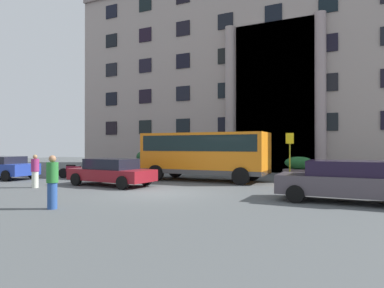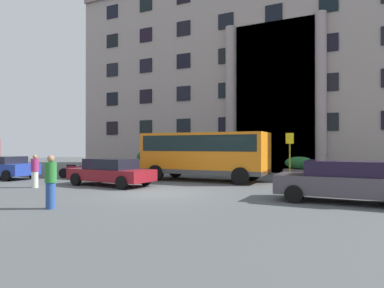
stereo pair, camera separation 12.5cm
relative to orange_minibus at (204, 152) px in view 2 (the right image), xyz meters
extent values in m
cube|color=#4D5153|center=(0.38, -5.50, -1.69)|extent=(80.00, 64.00, 0.12)
cube|color=gray|center=(0.38, 12.00, 6.64)|extent=(33.01, 9.00, 16.53)
cube|color=black|center=(2.26, 7.56, 3.99)|extent=(5.82, 0.12, 11.23)
cylinder|color=gray|center=(-1.04, 7.25, 3.99)|extent=(0.77, 0.77, 11.23)
cylinder|color=gray|center=(5.55, 7.25, 3.99)|extent=(0.77, 0.77, 11.23)
cube|color=black|center=(-12.83, 7.46, 2.01)|extent=(1.26, 0.08, 1.23)
cube|color=black|center=(-9.05, 7.46, 2.01)|extent=(1.26, 0.08, 1.23)
cube|color=black|center=(-5.28, 7.46, 2.01)|extent=(1.26, 0.08, 1.23)
cube|color=black|center=(-1.51, 7.46, 2.01)|extent=(1.26, 0.08, 1.23)
cube|color=black|center=(6.03, 7.46, 2.01)|extent=(1.26, 0.08, 1.23)
cube|color=black|center=(-12.83, 7.46, 4.74)|extent=(1.26, 0.08, 1.23)
cube|color=black|center=(-9.05, 7.46, 4.74)|extent=(1.26, 0.08, 1.23)
cube|color=black|center=(-5.28, 7.46, 4.74)|extent=(1.26, 0.08, 1.23)
cube|color=black|center=(-1.51, 7.46, 4.74)|extent=(1.26, 0.08, 1.23)
cube|color=black|center=(6.03, 7.46, 4.74)|extent=(1.26, 0.08, 1.23)
cube|color=black|center=(-12.83, 7.46, 7.47)|extent=(1.26, 0.08, 1.23)
cube|color=black|center=(-9.05, 7.46, 7.47)|extent=(1.26, 0.08, 1.23)
cube|color=black|center=(-5.28, 7.46, 7.47)|extent=(1.26, 0.08, 1.23)
cube|color=black|center=(-1.51, 7.46, 7.47)|extent=(1.26, 0.08, 1.23)
cube|color=black|center=(6.03, 7.46, 7.47)|extent=(1.26, 0.08, 1.23)
cube|color=black|center=(-12.83, 7.46, 10.19)|extent=(1.26, 0.08, 1.23)
cube|color=black|center=(-9.05, 7.46, 10.19)|extent=(1.26, 0.08, 1.23)
cube|color=black|center=(-5.28, 7.46, 10.19)|extent=(1.26, 0.08, 1.23)
cube|color=black|center=(-1.51, 7.46, 10.19)|extent=(1.26, 0.08, 1.23)
cube|color=black|center=(2.26, 7.46, 10.19)|extent=(1.26, 0.08, 1.23)
cube|color=black|center=(6.03, 7.46, 10.19)|extent=(1.26, 0.08, 1.23)
cube|color=black|center=(-12.83, 7.46, 12.92)|extent=(1.26, 0.08, 1.23)
cube|color=black|center=(-9.05, 7.46, 12.92)|extent=(1.26, 0.08, 1.23)
cube|color=orange|center=(-0.01, 0.00, -0.04)|extent=(7.14, 2.65, 2.26)
cube|color=black|center=(-0.01, 0.00, 0.51)|extent=(6.72, 2.66, 0.87)
cube|color=black|center=(3.46, 0.10, 0.32)|extent=(0.12, 2.05, 1.08)
cube|color=#454545|center=(-0.01, 0.00, -1.06)|extent=(7.14, 2.69, 0.24)
cylinder|color=black|center=(2.43, 1.29, -1.18)|extent=(0.91, 0.31, 0.90)
cylinder|color=black|center=(2.50, -1.15, -1.18)|extent=(0.91, 0.31, 0.90)
cylinder|color=black|center=(-2.52, 1.15, -1.18)|extent=(0.91, 0.31, 0.90)
cylinder|color=black|center=(-2.45, -1.29, -1.18)|extent=(0.91, 0.31, 0.90)
cylinder|color=#99981A|center=(4.37, 2.10, -0.29)|extent=(0.08, 0.08, 2.66)
cube|color=yellow|center=(4.37, 2.07, 0.79)|extent=(0.44, 0.03, 0.60)
cube|color=slate|center=(4.39, 5.32, -1.40)|extent=(1.94, 0.93, 0.45)
ellipsoid|color=#215E2C|center=(4.39, 5.32, -0.76)|extent=(1.86, 0.84, 0.83)
cube|color=gray|center=(-7.51, 5.07, -1.31)|extent=(1.54, 0.93, 0.63)
ellipsoid|color=#1E4828|center=(-7.51, 5.07, -0.51)|extent=(1.48, 0.84, 0.97)
cube|color=#67615D|center=(-0.06, 5.28, -1.36)|extent=(1.94, 0.87, 0.53)
ellipsoid|color=#224D28|center=(-0.06, 5.28, -0.65)|extent=(1.86, 0.78, 0.88)
cube|color=#213999|center=(-11.31, -4.36, -1.02)|extent=(4.32, 2.01, 0.66)
cube|color=black|center=(-11.31, -4.36, -0.48)|extent=(2.37, 1.70, 0.42)
cylinder|color=black|center=(-9.92, -3.39, -1.32)|extent=(0.63, 0.23, 0.62)
cylinder|color=black|center=(-9.83, -5.19, -1.32)|extent=(0.63, 0.23, 0.62)
cylinder|color=black|center=(-12.80, -3.54, -1.32)|extent=(0.63, 0.23, 0.62)
cube|color=#4B434A|center=(7.40, -4.55, -1.02)|extent=(4.56, 1.82, 0.67)
cube|color=black|center=(7.40, -4.55, -0.42)|extent=(2.46, 1.60, 0.52)
cylinder|color=black|center=(5.86, -3.64, -1.32)|extent=(0.62, 0.20, 0.62)
cylinder|color=black|center=(5.86, -5.47, -1.32)|extent=(0.62, 0.20, 0.62)
cube|color=maroon|center=(-3.24, -4.21, -1.08)|extent=(4.56, 2.08, 0.56)
cube|color=black|center=(-3.24, -4.21, -0.54)|extent=(2.51, 1.72, 0.51)
cylinder|color=black|center=(-1.66, -3.44, -1.32)|extent=(0.63, 0.24, 0.62)
cylinder|color=black|center=(-1.79, -5.20, -1.32)|extent=(0.63, 0.24, 0.62)
cylinder|color=black|center=(-4.68, -3.22, -1.32)|extent=(0.63, 0.24, 0.62)
cylinder|color=black|center=(-4.81, -4.99, -1.32)|extent=(0.63, 0.24, 0.62)
cylinder|color=black|center=(-7.16, -2.00, -1.33)|extent=(0.60, 0.26, 0.60)
cylinder|color=black|center=(-8.47, -2.37, -1.33)|extent=(0.61, 0.28, 0.60)
cube|color=maroon|center=(-7.81, -2.19, -1.05)|extent=(0.91, 0.47, 0.32)
cube|color=black|center=(-7.99, -2.23, -0.87)|extent=(0.55, 0.33, 0.12)
cylinder|color=#A5A5A8|center=(-7.26, -2.03, -0.75)|extent=(0.18, 0.54, 0.03)
cylinder|color=silver|center=(-5.93, -6.47, -1.24)|extent=(0.30, 0.30, 0.77)
cylinder|color=#932964|center=(-5.93, -6.47, -0.56)|extent=(0.36, 0.36, 0.59)
sphere|color=#A0774F|center=(-5.93, -6.47, -0.16)|extent=(0.21, 0.21, 0.21)
cylinder|color=#27498D|center=(-0.85, -9.97, -1.21)|extent=(0.30, 0.30, 0.83)
cylinder|color=#287330|center=(-0.85, -9.97, -0.47)|extent=(0.36, 0.36, 0.64)
sphere|color=#A06F4E|center=(-0.85, -9.97, -0.04)|extent=(0.22, 0.22, 0.22)
camera|label=1|loc=(7.79, -17.64, 0.37)|focal=31.70mm
camera|label=2|loc=(7.90, -17.59, 0.37)|focal=31.70mm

